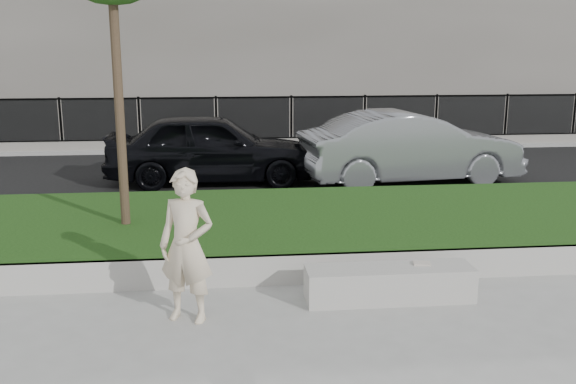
{
  "coord_description": "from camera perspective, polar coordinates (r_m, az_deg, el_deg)",
  "views": [
    {
      "loc": [
        -0.48,
        -6.77,
        3.03
      ],
      "look_at": [
        0.36,
        1.2,
        1.2
      ],
      "focal_mm": 40.0,
      "sensor_mm": 36.0,
      "label": 1
    }
  ],
  "objects": [
    {
      "name": "ground",
      "position": [
        7.43,
        -1.82,
        -11.17
      ],
      "size": [
        90.0,
        90.0,
        0.0
      ],
      "primitive_type": "plane",
      "color": "gray",
      "rests_on": "ground"
    },
    {
      "name": "grass_bank",
      "position": [
        10.18,
        -3.08,
        -3.27
      ],
      "size": [
        34.0,
        4.0,
        0.4
      ],
      "primitive_type": "cube",
      "color": "black",
      "rests_on": "ground"
    },
    {
      "name": "grass_kerb",
      "position": [
        8.32,
        -2.37,
        -7.01
      ],
      "size": [
        34.0,
        0.08,
        0.4
      ],
      "primitive_type": "cube",
      "color": "#A5A39B",
      "rests_on": "ground"
    },
    {
      "name": "street",
      "position": [
        15.57,
        -4.15,
        1.69
      ],
      "size": [
        34.0,
        7.0,
        0.04
      ],
      "primitive_type": "cube",
      "color": "black",
      "rests_on": "ground"
    },
    {
      "name": "far_pavement",
      "position": [
        20.0,
        -4.6,
        4.28
      ],
      "size": [
        34.0,
        3.0,
        0.12
      ],
      "primitive_type": "cube",
      "color": "gray",
      "rests_on": "ground"
    },
    {
      "name": "iron_fence",
      "position": [
        18.94,
        -4.54,
        5.28
      ],
      "size": [
        32.0,
        0.3,
        1.5
      ],
      "color": "slate",
      "rests_on": "far_pavement"
    },
    {
      "name": "stone_bench",
      "position": [
        7.96,
        9.0,
        -8.04
      ],
      "size": [
        2.04,
        0.51,
        0.42
      ],
      "primitive_type": "cube",
      "color": "#A5A39B",
      "rests_on": "ground"
    },
    {
      "name": "man",
      "position": [
        7.2,
        -9.0,
        -4.77
      ],
      "size": [
        0.74,
        0.62,
        1.73
      ],
      "primitive_type": "imported",
      "rotation": [
        0.0,
        0.0,
        -0.37
      ],
      "color": "beige",
      "rests_on": "ground"
    },
    {
      "name": "book",
      "position": [
        8.06,
        11.81,
        -6.23
      ],
      "size": [
        0.23,
        0.18,
        0.02
      ],
      "primitive_type": "cube",
      "rotation": [
        0.0,
        0.0,
        -0.19
      ],
      "color": "beige",
      "rests_on": "stone_bench"
    },
    {
      "name": "car_dark",
      "position": [
        14.35,
        -6.82,
        3.94
      ],
      "size": [
        4.65,
        1.96,
        1.57
      ],
      "primitive_type": "imported",
      "rotation": [
        0.0,
        0.0,
        1.55
      ],
      "color": "black",
      "rests_on": "street"
    },
    {
      "name": "car_silver",
      "position": [
        14.43,
        10.79,
        3.91
      ],
      "size": [
        5.02,
        2.31,
        1.6
      ],
      "primitive_type": "imported",
      "rotation": [
        0.0,
        0.0,
        1.7
      ],
      "color": "gray",
      "rests_on": "street"
    }
  ]
}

